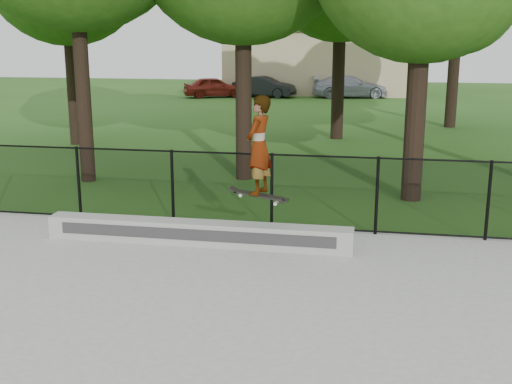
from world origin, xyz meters
TOP-DOWN VIEW (x-y plane):
  - grind_ledge at (-1.17, 4.70)m, footprint 5.60×0.40m
  - car_a at (-8.15, 33.40)m, footprint 4.03×2.94m
  - car_b at (-5.07, 34.12)m, footprint 3.72×1.97m
  - car_c at (0.25, 34.78)m, footprint 4.59×2.68m
  - skater_airborne at (0.01, 4.43)m, footprint 0.84×0.69m
  - chainlink_fence at (0.00, 5.90)m, footprint 16.06×0.06m
  - distant_building at (-2.00, 38.00)m, footprint 12.40×6.40m

SIDE VIEW (x-z plane):
  - grind_ledge at x=-1.17m, z-range 0.06..0.48m
  - car_a at x=-8.15m, z-range 0.00..1.28m
  - car_b at x=-5.07m, z-range 0.00..1.29m
  - car_c at x=0.25m, z-range 0.00..1.36m
  - chainlink_fence at x=0.00m, z-range 0.06..1.56m
  - skater_airborne at x=0.01m, z-range 1.01..2.82m
  - distant_building at x=-2.00m, z-range 0.01..4.31m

